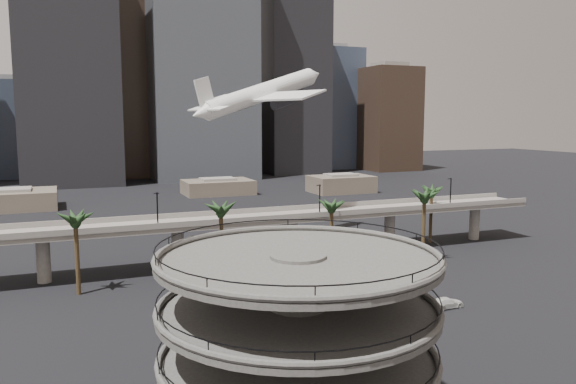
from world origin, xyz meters
name	(u,v)px	position (x,y,z in m)	size (l,w,h in m)	color
parking_ramp	(298,334)	(-13.00, -4.00, 9.84)	(22.20, 22.20, 17.35)	#454341
overpass	(237,224)	(0.00, 55.00, 7.34)	(130.00, 9.30, 14.70)	slate
palm_trees	(312,205)	(11.58, 47.18, 11.30)	(76.40, 18.40, 14.00)	#44341D
low_buildings	(180,191)	(6.89, 142.30, 2.86)	(135.00, 27.50, 6.80)	brown
skyline	(163,87)	(15.11, 217.09, 40.78)	(269.00, 86.00, 111.63)	gray
airborne_jet	(262,94)	(9.75, 68.36, 31.84)	(34.60, 31.72, 13.24)	white
car_a	(392,338)	(5.91, 11.57, 0.82)	(1.93, 4.81, 1.64)	#A31917
car_b	(325,312)	(2.52, 22.89, 0.70)	(1.49, 4.26, 1.40)	black
car_c	(446,303)	(20.17, 19.77, 0.75)	(2.11, 5.20, 1.51)	white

